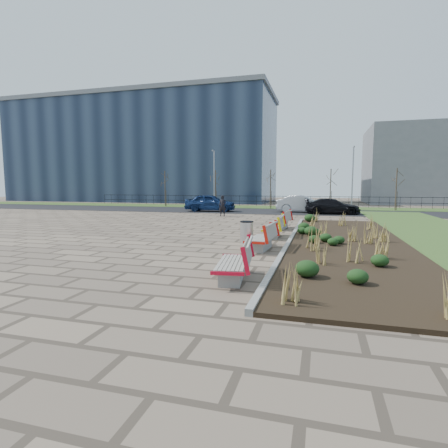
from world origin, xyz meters
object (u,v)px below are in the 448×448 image
(bench_a, at_px, (232,260))
(pedestrian, at_px, (223,206))
(bench_b, at_px, (261,236))
(lamp_east, at_px, (352,179))
(litter_bin, at_px, (247,233))
(car_blue, at_px, (210,203))
(car_silver, at_px, (303,204))
(bench_c, at_px, (273,227))
(bench_d, at_px, (281,220))
(lamp_west, at_px, (214,179))
(car_black, at_px, (332,206))

(bench_a, bearing_deg, pedestrian, 98.72)
(bench_b, xyz_separation_m, lamp_east, (5.00, 23.23, 2.54))
(bench_a, relative_size, litter_bin, 2.28)
(bench_a, height_order, car_blue, car_blue)
(pedestrian, relative_size, car_silver, 0.35)
(bench_c, height_order, litter_bin, bench_c)
(bench_a, height_order, bench_d, same)
(bench_b, xyz_separation_m, lamp_west, (-9.00, 23.23, 2.54))
(car_blue, height_order, lamp_west, lamp_west)
(pedestrian, height_order, car_silver, pedestrian)
(bench_d, bearing_deg, pedestrian, 133.31)
(car_black, bearing_deg, pedestrian, 113.20)
(bench_d, xyz_separation_m, pedestrian, (-5.26, 6.74, 0.31))
(lamp_west, bearing_deg, bench_b, -68.82)
(bench_a, xyz_separation_m, bench_d, (0.00, 10.94, 0.00))
(car_silver, distance_m, lamp_east, 6.61)
(bench_c, bearing_deg, lamp_west, 113.06)
(bench_b, height_order, bench_d, same)
(litter_bin, bearing_deg, car_blue, 112.59)
(lamp_west, height_order, lamp_east, same)
(bench_d, relative_size, lamp_east, 0.35)
(car_silver, bearing_deg, pedestrian, 131.55)
(bench_a, bearing_deg, lamp_east, 71.88)
(bench_d, distance_m, litter_bin, 5.49)
(car_black, height_order, lamp_east, lamp_east)
(pedestrian, xyz_separation_m, lamp_east, (10.26, 9.92, 2.23))
(car_silver, xyz_separation_m, lamp_east, (4.44, 4.34, 2.26))
(bench_a, xyz_separation_m, bench_b, (0.00, 4.37, 0.00))
(car_blue, relative_size, lamp_west, 0.77)
(bench_a, relative_size, bench_d, 1.00)
(pedestrian, bearing_deg, car_blue, 118.08)
(litter_bin, relative_size, car_silver, 0.20)
(bench_d, height_order, litter_bin, bench_d)
(bench_d, height_order, lamp_west, lamp_west)
(bench_a, xyz_separation_m, car_blue, (-7.69, 22.12, 0.31))
(bench_b, distance_m, pedestrian, 14.31)
(bench_b, bearing_deg, pedestrian, 115.65)
(lamp_east, bearing_deg, bench_d, -106.71)
(bench_c, relative_size, pedestrian, 1.29)
(car_black, bearing_deg, lamp_west, 60.91)
(bench_a, height_order, car_black, car_black)
(pedestrian, bearing_deg, lamp_west, 110.03)
(car_blue, bearing_deg, bench_b, -161.24)
(car_black, bearing_deg, car_blue, 85.09)
(pedestrian, bearing_deg, bench_a, -74.07)
(pedestrian, height_order, car_black, pedestrian)
(litter_bin, distance_m, car_silver, 17.80)
(bench_b, bearing_deg, lamp_west, 115.26)
(lamp_east, bearing_deg, car_silver, -135.67)
(bench_d, bearing_deg, car_blue, 129.87)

